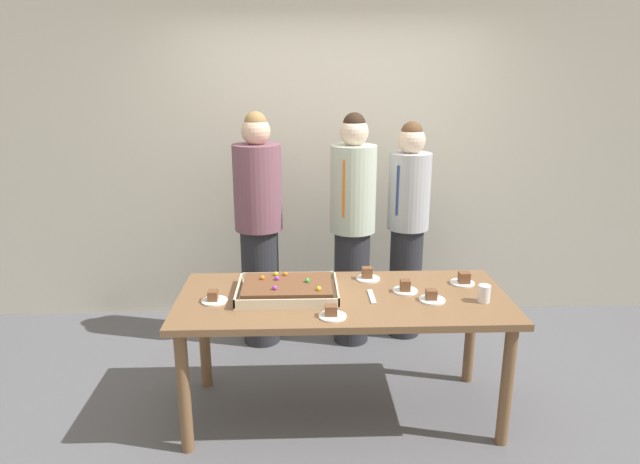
{
  "coord_description": "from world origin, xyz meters",
  "views": [
    {
      "loc": [
        -0.24,
        -3.01,
        2.04
      ],
      "look_at": [
        -0.13,
        0.15,
        1.12
      ],
      "focal_mm": 31.16,
      "sensor_mm": 36.0,
      "label": 1
    }
  ],
  "objects_px": {
    "cake_server_utensil": "(372,296)",
    "person_striped_tie_right": "(353,227)",
    "plated_slice_near_right": "(432,297)",
    "drink_cup_nearest": "(484,294)",
    "plated_slice_near_left": "(332,313)",
    "person_green_shirt_behind": "(259,228)",
    "sheet_cake": "(287,289)",
    "plated_slice_center_front": "(368,276)",
    "person_serving_front": "(408,227)",
    "plated_slice_center_back": "(214,298)",
    "plated_slice_far_left": "(463,280)",
    "plated_slice_far_right": "(405,288)",
    "party_table": "(343,311)"
  },
  "relations": [
    {
      "from": "cake_server_utensil",
      "to": "person_striped_tie_right",
      "type": "relative_size",
      "value": 0.11
    },
    {
      "from": "plated_slice_far_left",
      "to": "drink_cup_nearest",
      "type": "bearing_deg",
      "value": -82.36
    },
    {
      "from": "person_green_shirt_behind",
      "to": "person_striped_tie_right",
      "type": "height_order",
      "value": "person_green_shirt_behind"
    },
    {
      "from": "cake_server_utensil",
      "to": "person_striped_tie_right",
      "type": "distance_m",
      "value": 1.0
    },
    {
      "from": "plated_slice_near_left",
      "to": "cake_server_utensil",
      "type": "relative_size",
      "value": 0.75
    },
    {
      "from": "person_serving_front",
      "to": "plated_slice_far_right",
      "type": "bearing_deg",
      "value": 29.91
    },
    {
      "from": "plated_slice_center_back",
      "to": "person_serving_front",
      "type": "bearing_deg",
      "value": 40.19
    },
    {
      "from": "sheet_cake",
      "to": "plated_slice_center_back",
      "type": "height_order",
      "value": "sheet_cake"
    },
    {
      "from": "plated_slice_near_right",
      "to": "plated_slice_center_front",
      "type": "relative_size",
      "value": 1.0
    },
    {
      "from": "person_striped_tie_right",
      "to": "plated_slice_near_left",
      "type": "bearing_deg",
      "value": 16.42
    },
    {
      "from": "person_striped_tie_right",
      "to": "person_green_shirt_behind",
      "type": "bearing_deg",
      "value": -64.57
    },
    {
      "from": "plated_slice_near_right",
      "to": "plated_slice_center_front",
      "type": "distance_m",
      "value": 0.48
    },
    {
      "from": "plated_slice_near_right",
      "to": "cake_server_utensil",
      "type": "bearing_deg",
      "value": 169.35
    },
    {
      "from": "plated_slice_near_left",
      "to": "drink_cup_nearest",
      "type": "bearing_deg",
      "value": 11.09
    },
    {
      "from": "party_table",
      "to": "person_serving_front",
      "type": "height_order",
      "value": "person_serving_front"
    },
    {
      "from": "cake_server_utensil",
      "to": "person_serving_front",
      "type": "distance_m",
      "value": 1.16
    },
    {
      "from": "sheet_cake",
      "to": "plated_slice_far_right",
      "type": "xyz_separation_m",
      "value": [
        0.7,
        0.02,
        -0.01
      ]
    },
    {
      "from": "person_striped_tie_right",
      "to": "plated_slice_center_front",
      "type": "bearing_deg",
      "value": 29.35
    },
    {
      "from": "cake_server_utensil",
      "to": "plated_slice_near_left",
      "type": "bearing_deg",
      "value": -133.42
    },
    {
      "from": "plated_slice_near_left",
      "to": "person_green_shirt_behind",
      "type": "distance_m",
      "value": 1.36
    },
    {
      "from": "plated_slice_center_front",
      "to": "sheet_cake",
      "type": "bearing_deg",
      "value": -154.7
    },
    {
      "from": "person_green_shirt_behind",
      "to": "sheet_cake",
      "type": "bearing_deg",
      "value": -0.0
    },
    {
      "from": "sheet_cake",
      "to": "plated_slice_near_right",
      "type": "xyz_separation_m",
      "value": [
        0.83,
        -0.12,
        -0.02
      ]
    },
    {
      "from": "plated_slice_center_front",
      "to": "plated_slice_center_back",
      "type": "height_order",
      "value": "plated_slice_center_front"
    },
    {
      "from": "party_table",
      "to": "plated_slice_near_right",
      "type": "xyz_separation_m",
      "value": [
        0.5,
        -0.08,
        0.11
      ]
    },
    {
      "from": "plated_slice_center_front",
      "to": "person_green_shirt_behind",
      "type": "bearing_deg",
      "value": 135.82
    },
    {
      "from": "plated_slice_far_left",
      "to": "plated_slice_far_right",
      "type": "distance_m",
      "value": 0.4
    },
    {
      "from": "drink_cup_nearest",
      "to": "cake_server_utensil",
      "type": "bearing_deg",
      "value": 171.87
    },
    {
      "from": "plated_slice_near_right",
      "to": "plated_slice_center_front",
      "type": "bearing_deg",
      "value": 132.75
    },
    {
      "from": "plated_slice_near_right",
      "to": "plated_slice_far_left",
      "type": "height_order",
      "value": "plated_slice_far_left"
    },
    {
      "from": "plated_slice_near_right",
      "to": "plated_slice_center_back",
      "type": "bearing_deg",
      "value": 178.58
    },
    {
      "from": "cake_server_utensil",
      "to": "drink_cup_nearest",
      "type": "bearing_deg",
      "value": -8.13
    },
    {
      "from": "person_serving_front",
      "to": "person_green_shirt_behind",
      "type": "xyz_separation_m",
      "value": [
        -1.13,
        -0.08,
        0.03
      ]
    },
    {
      "from": "plated_slice_center_front",
      "to": "person_striped_tie_right",
      "type": "bearing_deg",
      "value": 92.71
    },
    {
      "from": "plated_slice_center_front",
      "to": "person_serving_front",
      "type": "distance_m",
      "value": 0.89
    },
    {
      "from": "party_table",
      "to": "sheet_cake",
      "type": "distance_m",
      "value": 0.35
    },
    {
      "from": "drink_cup_nearest",
      "to": "person_green_shirt_behind",
      "type": "relative_size",
      "value": 0.06
    },
    {
      "from": "sheet_cake",
      "to": "plated_slice_far_right",
      "type": "bearing_deg",
      "value": 1.66
    },
    {
      "from": "plated_slice_center_front",
      "to": "drink_cup_nearest",
      "type": "distance_m",
      "value": 0.73
    },
    {
      "from": "plated_slice_center_front",
      "to": "plated_slice_near_right",
      "type": "bearing_deg",
      "value": -47.25
    },
    {
      "from": "plated_slice_near_left",
      "to": "party_table",
      "type": "bearing_deg",
      "value": 73.59
    },
    {
      "from": "plated_slice_near_right",
      "to": "cake_server_utensil",
      "type": "height_order",
      "value": "plated_slice_near_right"
    },
    {
      "from": "party_table",
      "to": "plated_slice_near_left",
      "type": "distance_m",
      "value": 0.31
    },
    {
      "from": "plated_slice_near_right",
      "to": "plated_slice_far_right",
      "type": "distance_m",
      "value": 0.19
    },
    {
      "from": "plated_slice_far_right",
      "to": "plated_slice_center_front",
      "type": "xyz_separation_m",
      "value": [
        -0.2,
        0.22,
        0.0
      ]
    },
    {
      "from": "sheet_cake",
      "to": "plated_slice_near_left",
      "type": "xyz_separation_m",
      "value": [
        0.24,
        -0.32,
        -0.01
      ]
    },
    {
      "from": "drink_cup_nearest",
      "to": "plated_slice_near_right",
      "type": "bearing_deg",
      "value": 174.81
    },
    {
      "from": "person_serving_front",
      "to": "party_table",
      "type": "bearing_deg",
      "value": 12.8
    },
    {
      "from": "plated_slice_far_left",
      "to": "person_serving_front",
      "type": "bearing_deg",
      "value": 101.5
    },
    {
      "from": "plated_slice_near_right",
      "to": "person_striped_tie_right",
      "type": "xyz_separation_m",
      "value": [
        -0.36,
        1.05,
        0.13
      ]
    }
  ]
}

